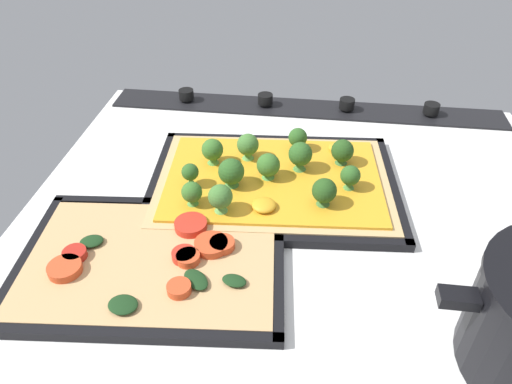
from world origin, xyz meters
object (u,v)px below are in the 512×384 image
(baking_tray_front, at_px, (273,186))
(broccoli_pizza, at_px, (272,177))
(veggie_pizza_back, at_px, (154,259))
(baking_tray_back, at_px, (152,263))

(baking_tray_front, relative_size, broccoli_pizza, 1.07)
(baking_tray_front, height_order, veggie_pizza_back, veggie_pizza_back)
(veggie_pizza_back, bearing_deg, baking_tray_back, 11.45)
(broccoli_pizza, distance_m, baking_tray_back, 0.22)
(broccoli_pizza, bearing_deg, baking_tray_back, 53.53)
(broccoli_pizza, height_order, baking_tray_back, broccoli_pizza)
(baking_tray_back, xyz_separation_m, veggie_pizza_back, (-0.00, -0.00, 0.01))
(broccoli_pizza, relative_size, baking_tray_back, 1.04)
(baking_tray_front, height_order, baking_tray_back, same)
(baking_tray_front, bearing_deg, broccoli_pizza, 24.95)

